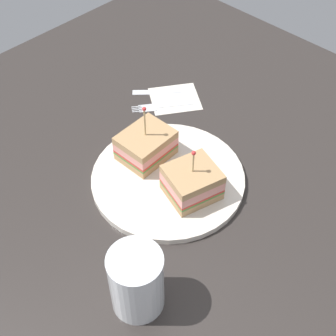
{
  "coord_description": "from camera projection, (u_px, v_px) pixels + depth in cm",
  "views": [
    {
      "loc": [
        -37.52,
        38.57,
        62.34
      ],
      "look_at": [
        0.0,
        0.0,
        3.19
      ],
      "focal_mm": 50.66,
      "sensor_mm": 36.0,
      "label": 1
    }
  ],
  "objects": [
    {
      "name": "napkin",
      "position": [
        175.0,
        99.0,
        0.97
      ],
      "size": [
        12.76,
        13.01,
        0.15
      ],
      "primitive_type": "cube",
      "rotation": [
        0.0,
        0.0,
        7.25
      ],
      "color": "beige",
      "rests_on": "ground_plane"
    },
    {
      "name": "drink_glass",
      "position": [
        137.0,
        283.0,
        0.63
      ],
      "size": [
        7.45,
        7.45,
        10.87
      ],
      "color": "#B74C33",
      "rests_on": "ground_plane"
    },
    {
      "name": "sandwich_half_front",
      "position": [
        193.0,
        182.0,
        0.77
      ],
      "size": [
        9.34,
        9.83,
        9.89
      ],
      "color": "tan",
      "rests_on": "plate"
    },
    {
      "name": "ground_plane",
      "position": [
        168.0,
        184.0,
        0.83
      ],
      "size": [
        108.21,
        108.21,
        2.0
      ],
      "primitive_type": "cube",
      "color": "#2D2826"
    },
    {
      "name": "knife",
      "position": [
        158.0,
        92.0,
        0.98
      ],
      "size": [
        9.25,
        9.28,
        0.35
      ],
      "color": "silver",
      "rests_on": "ground_plane"
    },
    {
      "name": "plate",
      "position": [
        168.0,
        178.0,
        0.82
      ],
      "size": [
        26.45,
        26.45,
        1.19
      ],
      "primitive_type": "cylinder",
      "color": "silver",
      "rests_on": "ground_plane"
    },
    {
      "name": "sandwich_half_back",
      "position": [
        146.0,
        145.0,
        0.83
      ],
      "size": [
        7.58,
        9.2,
        11.2
      ],
      "color": "tan",
      "rests_on": "plate"
    },
    {
      "name": "fork",
      "position": [
        156.0,
        107.0,
        0.95
      ],
      "size": [
        8.61,
        10.92,
        0.35
      ],
      "color": "silver",
      "rests_on": "ground_plane"
    }
  ]
}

